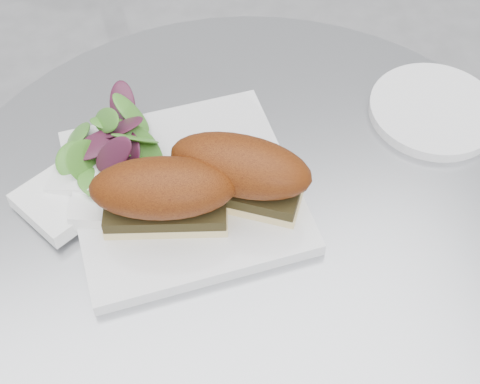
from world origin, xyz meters
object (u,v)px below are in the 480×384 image
(plate, at_px, (184,190))
(sandwich_left, at_px, (163,194))
(sandwich_right, at_px, (240,171))
(saucer, at_px, (434,110))

(plate, distance_m, sandwich_left, 0.07)
(sandwich_left, xyz_separation_m, sandwich_right, (0.08, 0.01, 0.00))
(sandwich_left, height_order, sandwich_right, same)
(plate, relative_size, sandwich_right, 1.48)
(plate, distance_m, saucer, 0.32)
(sandwich_left, relative_size, sandwich_right, 0.98)
(sandwich_right, relative_size, saucer, 1.03)
(sandwich_left, distance_m, saucer, 0.35)
(plate, xyz_separation_m, sandwich_left, (-0.03, -0.04, 0.05))
(sandwich_left, relative_size, saucer, 1.01)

